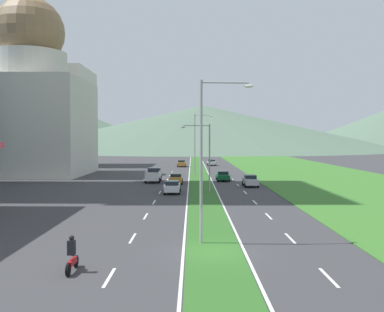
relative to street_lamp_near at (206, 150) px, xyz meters
name	(u,v)px	position (x,y,z in m)	size (l,w,h in m)	color
ground_plane	(213,253)	(0.35, -2.06, -5.74)	(600.00, 600.00, 0.00)	#38383A
grass_median	(198,171)	(0.35, 57.94, -5.71)	(3.20, 240.00, 0.06)	#2D6023
grass_verge_right	(302,171)	(20.95, 57.94, -5.71)	(24.00, 240.00, 0.06)	#387028
lane_dash_left_2	(108,277)	(-4.75, -6.40, -5.73)	(0.16, 2.80, 0.01)	silver
lane_dash_left_3	(132,238)	(-4.75, 1.43, -5.73)	(0.16, 2.80, 0.01)	silver
lane_dash_left_4	(145,216)	(-4.75, 9.26, -5.73)	(0.16, 2.80, 0.01)	silver
lane_dash_left_5	(153,202)	(-4.75, 17.10, -5.73)	(0.16, 2.80, 0.01)	silver
lane_dash_left_6	(159,192)	(-4.75, 24.93, -5.73)	(0.16, 2.80, 0.01)	silver
lane_dash_left_7	(163,185)	(-4.75, 32.76, -5.73)	(0.16, 2.80, 0.01)	silver
lane_dash_left_8	(167,180)	(-4.75, 40.59, -5.73)	(0.16, 2.80, 0.01)	silver
lane_dash_left_9	(169,175)	(-4.75, 48.42, -5.73)	(0.16, 2.80, 0.01)	silver
lane_dash_left_10	(171,172)	(-4.75, 56.25, -5.73)	(0.16, 2.80, 0.01)	silver
lane_dash_right_2	(328,277)	(5.45, -6.40, -5.73)	(0.16, 2.80, 0.01)	silver
lane_dash_right_3	(289,238)	(5.45, 1.43, -5.73)	(0.16, 2.80, 0.01)	silver
lane_dash_right_4	(268,216)	(5.45, 9.26, -5.73)	(0.16, 2.80, 0.01)	silver
lane_dash_right_5	(254,202)	(5.45, 17.10, -5.73)	(0.16, 2.80, 0.01)	silver
lane_dash_right_6	(244,192)	(5.45, 24.93, -5.73)	(0.16, 2.80, 0.01)	silver
lane_dash_right_7	(237,185)	(5.45, 32.76, -5.73)	(0.16, 2.80, 0.01)	silver
lane_dash_right_8	(232,180)	(5.45, 40.59, -5.73)	(0.16, 2.80, 0.01)	silver
lane_dash_right_9	(228,175)	(5.45, 48.42, -5.73)	(0.16, 2.80, 0.01)	silver
lane_dash_right_10	(224,172)	(5.45, 56.25, -5.73)	(0.16, 2.80, 0.01)	silver
edge_line_median_left	(189,171)	(-1.40, 57.94, -5.73)	(0.16, 240.00, 0.01)	silver
edge_line_median_right	(206,171)	(2.10, 57.94, -5.73)	(0.16, 240.00, 0.01)	silver
domed_building	(30,103)	(-29.40, 50.01, 6.87)	(19.41, 19.41, 31.14)	beige
midrise_colored	(53,118)	(-33.40, 74.80, 5.53)	(16.81, 16.81, 22.54)	silver
hill_far_left	(45,123)	(-91.40, 240.46, 10.46)	(148.59, 148.59, 32.40)	#516B56
hill_far_center	(202,127)	(5.44, 237.05, 7.48)	(227.14, 227.14, 26.44)	#516B56
street_lamp_near	(206,150)	(0.00, 0.00, 0.00)	(3.28, 0.41, 9.99)	#99999E
street_lamp_mid	(205,152)	(0.76, 25.32, -0.94)	(3.50, 0.45, 8.13)	#99999E
street_lamp_far	(196,140)	(-0.08, 50.72, 0.39)	(3.27, 0.31, 10.75)	#99999E
car_0	(249,181)	(6.95, 31.45, -4.96)	(1.89, 4.14, 1.54)	#B2B2B7
car_1	(175,178)	(-3.20, 34.77, -4.98)	(1.91, 4.55, 1.47)	#C6842D
car_2	(211,162)	(3.73, 75.88, -5.01)	(2.02, 4.56, 1.42)	silver
car_3	(222,176)	(3.80, 39.23, -4.99)	(2.00, 4.72, 1.47)	#0C5128
car_4	(181,163)	(-3.29, 71.35, -4.96)	(1.94, 4.44, 1.51)	#C6842D
car_5	(172,187)	(-3.22, 24.34, -4.98)	(1.91, 4.42, 1.48)	silver
pickup_truck_0	(153,175)	(-6.62, 37.52, -4.76)	(2.18, 5.40, 2.00)	silver
motorcycle_rider	(71,257)	(-6.71, -5.55, -4.99)	(0.36, 2.00, 1.80)	black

